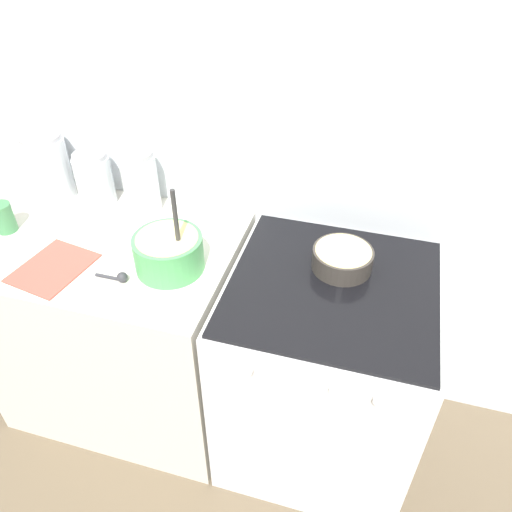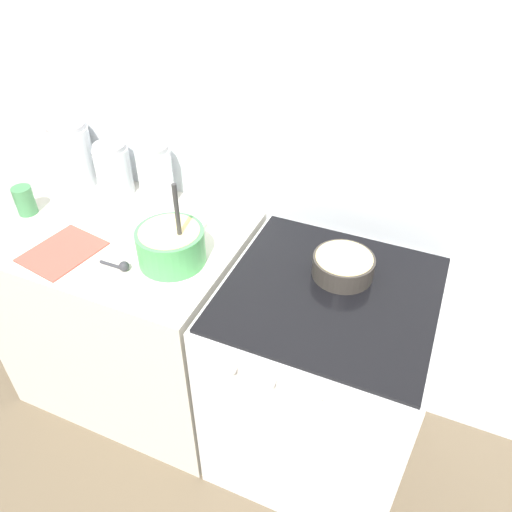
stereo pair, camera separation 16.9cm
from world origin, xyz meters
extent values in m
plane|color=brown|center=(0.00, 0.00, 0.00)|extent=(12.00, 12.00, 0.00)
cube|color=silver|center=(0.00, 0.72, 1.20)|extent=(4.91, 0.05, 2.40)
cube|color=silver|center=(-0.48, 0.35, 0.44)|extent=(0.95, 0.69, 0.88)
cube|color=silver|center=(0.37, 0.35, 0.44)|extent=(0.71, 0.69, 0.87)
cube|color=black|center=(0.37, 0.35, 0.88)|extent=(0.68, 0.66, 0.01)
cylinder|color=white|center=(0.17, -0.01, 0.80)|extent=(0.04, 0.02, 0.04)
cylinder|color=white|center=(0.30, -0.01, 0.80)|extent=(0.04, 0.02, 0.04)
cylinder|color=white|center=(0.44, -0.01, 0.80)|extent=(0.04, 0.02, 0.04)
cylinder|color=white|center=(0.56, -0.01, 0.80)|extent=(0.04, 0.02, 0.04)
cylinder|color=#4CA559|center=(-0.19, 0.28, 0.95)|extent=(0.23, 0.23, 0.13)
cylinder|color=#EFDB8C|center=(-0.19, 0.28, 0.98)|extent=(0.21, 0.21, 0.07)
cylinder|color=#333333|center=(-0.14, 0.28, 1.05)|extent=(0.02, 0.02, 0.30)
cylinder|color=#38332D|center=(0.38, 0.44, 0.92)|extent=(0.21, 0.21, 0.07)
cylinder|color=#EFDB8C|center=(0.38, 0.44, 0.93)|extent=(0.19, 0.19, 0.06)
cylinder|color=silver|center=(-0.84, 0.58, 1.01)|extent=(0.17, 0.17, 0.25)
cylinder|color=olive|center=(-0.84, 0.58, 0.96)|extent=(0.15, 0.15, 0.15)
cylinder|color=#B2B2B7|center=(-0.84, 0.58, 1.14)|extent=(0.16, 0.16, 0.02)
cylinder|color=silver|center=(-0.63, 0.58, 0.98)|extent=(0.14, 0.14, 0.20)
cylinder|color=tan|center=(-0.63, 0.58, 0.94)|extent=(0.13, 0.13, 0.12)
cylinder|color=#B2B2B7|center=(-0.63, 0.58, 1.09)|extent=(0.13, 0.13, 0.02)
cylinder|color=silver|center=(-0.43, 0.58, 1.00)|extent=(0.14, 0.14, 0.23)
cylinder|color=red|center=(-0.43, 0.58, 0.95)|extent=(0.12, 0.12, 0.14)
cylinder|color=#B2B2B7|center=(-0.43, 0.58, 1.13)|extent=(0.12, 0.12, 0.02)
cylinder|color=#3F7F4C|center=(-0.87, 0.31, 0.94)|extent=(0.07, 0.07, 0.11)
cube|color=#CC4C3F|center=(-0.57, 0.16, 0.89)|extent=(0.25, 0.29, 0.01)
cylinder|color=#333338|center=(-0.37, 0.17, 0.89)|extent=(0.09, 0.01, 0.01)
sphere|color=#333338|center=(-0.31, 0.17, 0.90)|extent=(0.04, 0.04, 0.04)
camera|label=1|loc=(0.46, -0.90, 1.99)|focal=35.00mm
camera|label=2|loc=(0.62, -0.85, 1.99)|focal=35.00mm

